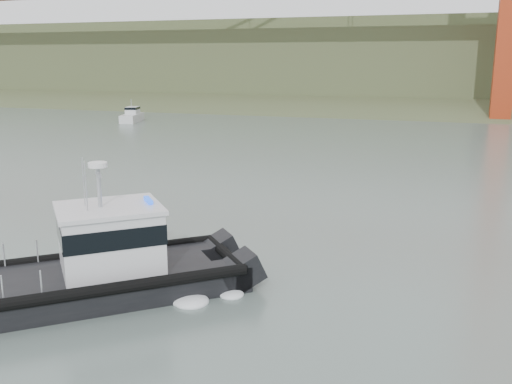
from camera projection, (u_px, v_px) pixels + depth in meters
The scene contains 4 objects.
ground at pixel (164, 283), 24.32m from camera, with size 400.00×400.00×0.00m, color #56675F.
headlands at pixel (408, 69), 138.31m from camera, with size 500.00×105.36×27.12m.
patrol_boat at pixel (103, 261), 22.83m from camera, with size 11.49×10.85×5.63m.
motorboat at pixel (132, 116), 87.28m from camera, with size 3.70×6.71×3.51m.
Camera 1 is at (11.12, -20.28, 9.31)m, focal length 40.00 mm.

